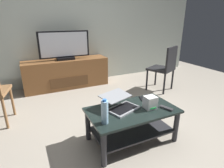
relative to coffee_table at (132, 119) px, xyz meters
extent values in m
plane|color=#9E9384|center=(-0.03, 0.17, -0.28)|extent=(7.68, 7.68, 0.00)
cube|color=#A8B2A8|center=(-0.03, 2.50, 1.12)|extent=(6.40, 0.12, 2.80)
cube|color=black|center=(0.00, 0.00, 0.12)|extent=(1.02, 0.58, 0.03)
cube|color=#2D2D33|center=(0.00, 0.00, -0.14)|extent=(0.90, 0.51, 0.02)
cylinder|color=#2D2D33|center=(-0.46, -0.24, -0.09)|extent=(0.06, 0.06, 0.39)
cylinder|color=#2D2D33|center=(0.46, -0.24, -0.09)|extent=(0.06, 0.06, 0.39)
cylinder|color=#2D2D33|center=(-0.46, 0.24, -0.09)|extent=(0.06, 0.06, 0.39)
cylinder|color=#2D2D33|center=(0.46, 0.24, -0.09)|extent=(0.06, 0.06, 0.39)
cube|color=brown|center=(-0.28, 2.18, 0.02)|extent=(1.72, 0.46, 0.60)
cube|color=#55351C|center=(-0.28, 1.95, -0.10)|extent=(0.77, 0.01, 0.21)
cube|color=black|center=(-0.28, 2.16, 0.34)|extent=(0.35, 0.20, 0.05)
cube|color=black|center=(-0.28, 2.16, 0.63)|extent=(1.00, 0.04, 0.52)
cube|color=#B2B7C1|center=(-0.28, 2.14, 0.63)|extent=(0.93, 0.01, 0.47)
cube|color=black|center=(1.41, 1.20, 0.15)|extent=(0.58, 0.58, 0.04)
cube|color=black|center=(1.49, 1.02, 0.38)|extent=(0.40, 0.20, 0.46)
cylinder|color=black|center=(1.51, 1.45, -0.07)|extent=(0.04, 0.04, 0.42)
cylinder|color=black|center=(1.16, 1.30, -0.07)|extent=(0.04, 0.04, 0.42)
cylinder|color=black|center=(1.66, 1.11, -0.07)|extent=(0.04, 0.04, 0.42)
cylinder|color=black|center=(1.31, 0.95, -0.07)|extent=(0.04, 0.04, 0.42)
cylinder|color=brown|center=(-1.29, 1.30, -0.06)|extent=(0.04, 0.04, 0.45)
cylinder|color=brown|center=(-1.37, 0.93, -0.06)|extent=(0.04, 0.04, 0.45)
cube|color=gray|center=(-0.09, 0.04, 0.14)|extent=(0.40, 0.33, 0.02)
cube|color=black|center=(-0.09, 0.04, 0.15)|extent=(0.35, 0.27, 0.00)
cube|color=gray|center=(-0.14, 0.16, 0.26)|extent=(0.40, 0.33, 0.04)
cube|color=silver|center=(-0.14, 0.16, 0.26)|extent=(0.36, 0.29, 0.03)
cube|color=white|center=(0.20, -0.06, 0.20)|extent=(0.13, 0.12, 0.15)
cube|color=#19D84C|center=(0.20, -0.12, 0.16)|extent=(0.08, 0.00, 0.01)
cylinder|color=#99C6E5|center=(-0.40, -0.13, 0.25)|extent=(0.07, 0.07, 0.24)
cylinder|color=blue|center=(-0.40, -0.13, 0.38)|extent=(0.04, 0.04, 0.02)
cube|color=black|center=(0.28, 0.19, 0.14)|extent=(0.11, 0.16, 0.01)
cube|color=#2D2D30|center=(0.40, 0.19, 0.14)|extent=(0.11, 0.16, 0.02)
cube|color=#2D2D30|center=(0.36, -0.16, 0.14)|extent=(0.09, 0.17, 0.02)
camera|label=1|loc=(-1.02, -1.59, 1.12)|focal=29.30mm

